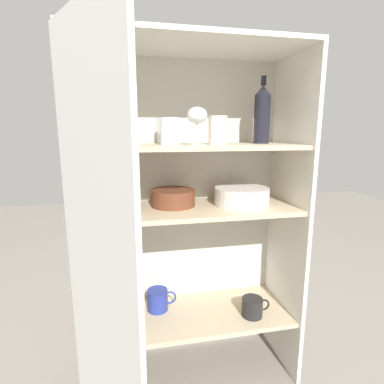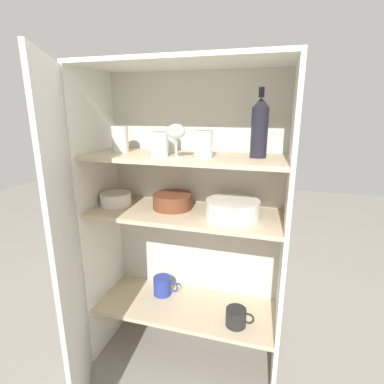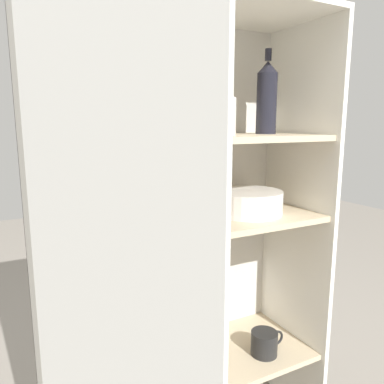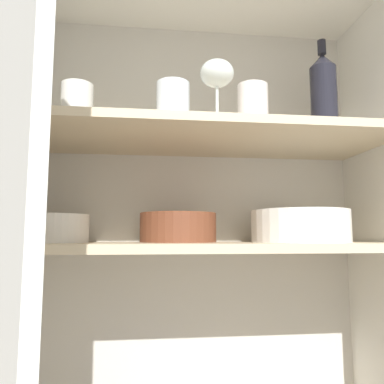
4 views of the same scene
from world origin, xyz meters
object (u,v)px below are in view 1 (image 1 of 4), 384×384
Objects in this scene: wine_bottle at (262,115)px; serving_bowl_small at (104,203)px; plate_stack_white at (242,196)px; mixing_bowl_large at (173,197)px; coffee_mug_primary at (158,300)px.

serving_bowl_small is (-0.70, -0.03, -0.37)m from wine_bottle.
plate_stack_white is 0.31m from mixing_bowl_large.
serving_bowl_small is at bearing 179.50° from plate_stack_white.
wine_bottle is 1.88× the size of serving_bowl_small.
plate_stack_white is at bearing -161.31° from wine_bottle.
serving_bowl_small is at bearing -177.77° from wine_bottle.
wine_bottle is at bearing -1.86° from mixing_bowl_large.
serving_bowl_small is at bearing -172.22° from mixing_bowl_large.
plate_stack_white is at bearing -8.43° from mixing_bowl_large.
plate_stack_white is at bearing -10.35° from coffee_mug_primary.
plate_stack_white reaches higher than coffee_mug_primary.
serving_bowl_small is at bearing -163.47° from coffee_mug_primary.
mixing_bowl_large is 1.26× the size of serving_bowl_small.
mixing_bowl_large reaches higher than coffee_mug_primary.
plate_stack_white is at bearing -0.50° from serving_bowl_small.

